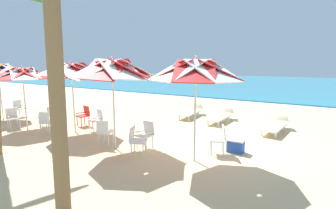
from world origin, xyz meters
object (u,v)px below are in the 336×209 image
at_px(plastic_chair_1, 146,133).
at_px(plastic_chair_2, 105,131).
at_px(beach_umbrella_0, 196,71).
at_px(plastic_chair_3, 136,139).
at_px(beach_umbrella_3, 22,74).
at_px(beach_umbrella_1, 112,70).
at_px(sun_lounger_1, 220,116).
at_px(cooler_box, 236,146).
at_px(plastic_chair_7, 46,115).
at_px(sun_lounger_0, 275,125).
at_px(palm_tree_1, 54,39).
at_px(plastic_chair_6, 46,121).
at_px(beach_umbrella_2, 71,70).
at_px(plastic_chair_9, 19,107).
at_px(plastic_chair_0, 219,138).
at_px(plastic_chair_8, 13,117).
at_px(plastic_chair_4, 97,119).
at_px(plastic_chair_5, 84,114).
at_px(sun_lounger_2, 191,111).

height_order(plastic_chair_1, plastic_chair_2, same).
relative_size(beach_umbrella_0, plastic_chair_3, 3.34).
bearing_deg(plastic_chair_2, beach_umbrella_3, -178.99).
bearing_deg(beach_umbrella_1, sun_lounger_1, 73.34).
xyz_separation_m(plastic_chair_1, cooler_box, (2.54, 1.16, -0.30)).
bearing_deg(sun_lounger_1, plastic_chair_2, -111.68).
relative_size(plastic_chair_7, sun_lounger_0, 0.39).
relative_size(plastic_chair_1, palm_tree_1, 0.18).
bearing_deg(plastic_chair_6, sun_lounger_1, 47.18).
bearing_deg(sun_lounger_0, plastic_chair_1, -126.83).
bearing_deg(plastic_chair_7, plastic_chair_3, -6.94).
relative_size(beach_umbrella_2, plastic_chair_7, 3.22).
xyz_separation_m(beach_umbrella_0, beach_umbrella_1, (-2.60, -0.42, -0.00)).
height_order(beach_umbrella_1, palm_tree_1, palm_tree_1).
relative_size(plastic_chair_2, cooler_box, 1.73).
xyz_separation_m(beach_umbrella_1, plastic_chair_3, (0.98, -0.12, -2.00)).
height_order(plastic_chair_1, palm_tree_1, palm_tree_1).
relative_size(beach_umbrella_1, sun_lounger_0, 1.32).
relative_size(beach_umbrella_1, plastic_chair_1, 3.35).
bearing_deg(plastic_chair_9, plastic_chair_2, -7.24).
bearing_deg(plastic_chair_0, beach_umbrella_0, -113.97).
bearing_deg(plastic_chair_2, plastic_chair_0, 19.77).
bearing_deg(plastic_chair_8, plastic_chair_9, 147.46).
relative_size(plastic_chair_0, sun_lounger_0, 0.39).
relative_size(plastic_chair_2, sun_lounger_0, 0.39).
bearing_deg(plastic_chair_4, plastic_chair_5, 165.90).
distance_m(plastic_chair_9, cooler_box, 10.94).
bearing_deg(sun_lounger_1, plastic_chair_4, -132.14).
height_order(plastic_chair_4, sun_lounger_1, plastic_chair_4).
height_order(plastic_chair_3, plastic_chair_4, same).
xyz_separation_m(beach_umbrella_0, beach_umbrella_2, (-5.35, 0.18, -0.07)).
bearing_deg(plastic_chair_9, palm_tree_1, -23.33).
relative_size(plastic_chair_8, palm_tree_1, 0.18).
bearing_deg(beach_umbrella_1, cooler_box, 26.72).
bearing_deg(plastic_chair_5, palm_tree_1, -42.22).
bearing_deg(sun_lounger_0, plastic_chair_9, -161.54).
xyz_separation_m(plastic_chair_3, sun_lounger_2, (-1.08, 5.66, -0.22)).
bearing_deg(plastic_chair_9, plastic_chair_5, 6.99).
bearing_deg(plastic_chair_7, sun_lounger_0, 26.29).
bearing_deg(plastic_chair_7, beach_umbrella_1, -6.89).
bearing_deg(plastic_chair_1, plastic_chair_3, -78.02).
height_order(beach_umbrella_0, plastic_chair_7, beach_umbrella_0).
relative_size(plastic_chair_2, beach_umbrella_3, 0.33).
bearing_deg(plastic_chair_2, plastic_chair_3, -6.42).
bearing_deg(sun_lounger_0, plastic_chair_5, -155.35).
height_order(beach_umbrella_3, palm_tree_1, palm_tree_1).
bearing_deg(beach_umbrella_3, plastic_chair_6, -3.84).
relative_size(plastic_chair_0, plastic_chair_7, 1.00).
relative_size(plastic_chair_3, plastic_chair_4, 1.00).
distance_m(beach_umbrella_2, plastic_chair_5, 2.18).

